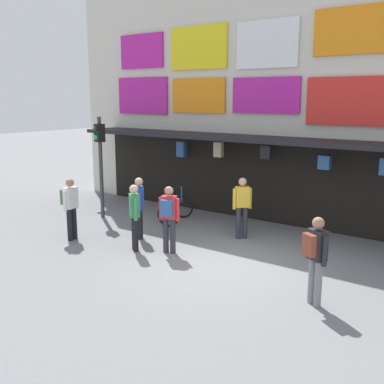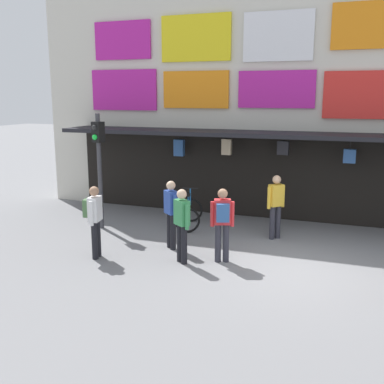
# 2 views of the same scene
# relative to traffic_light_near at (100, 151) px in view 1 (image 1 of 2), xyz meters

# --- Properties ---
(ground_plane) EXTENTS (80.00, 80.00, 0.00)m
(ground_plane) POSITION_rel_traffic_light_near_xyz_m (5.56, -1.29, -2.14)
(ground_plane) COLOR slate
(shopfront) EXTENTS (18.00, 2.60, 8.00)m
(shopfront) POSITION_rel_traffic_light_near_xyz_m (5.55, 3.28, 1.82)
(shopfront) COLOR beige
(shopfront) RESTS_ON ground
(traffic_light_near) EXTENTS (0.32, 0.35, 3.20)m
(traffic_light_near) POSITION_rel_traffic_light_near_xyz_m (0.00, 0.00, 0.00)
(traffic_light_near) COLOR #38383D
(traffic_light_near) RESTS_ON ground
(bicycle_parked) EXTENTS (0.99, 1.31, 1.05)m
(bicycle_parked) POSITION_rel_traffic_light_near_xyz_m (2.28, 0.92, -1.75)
(bicycle_parked) COLOR black
(bicycle_parked) RESTS_ON ground
(pedestrian_in_yellow) EXTENTS (0.44, 0.40, 1.68)m
(pedestrian_in_yellow) POSITION_rel_traffic_light_near_xyz_m (3.12, -1.77, -1.19)
(pedestrian_in_yellow) COLOR black
(pedestrian_in_yellow) RESTS_ON ground
(pedestrian_in_purple) EXTENTS (0.41, 0.41, 1.68)m
(pedestrian_in_purple) POSITION_rel_traffic_light_near_xyz_m (4.77, 0.69, -1.19)
(pedestrian_in_purple) COLOR #2D2D38
(pedestrian_in_purple) RESTS_ON ground
(pedestrian_in_white) EXTENTS (0.40, 0.52, 1.68)m
(pedestrian_in_white) POSITION_rel_traffic_light_near_xyz_m (1.13, -2.15, -1.16)
(pedestrian_in_white) COLOR black
(pedestrian_in_white) RESTS_ON ground
(pedestrian_in_red) EXTENTS (0.48, 0.46, 1.68)m
(pedestrian_in_red) POSITION_rel_traffic_light_near_xyz_m (7.93, -2.09, -1.16)
(pedestrian_in_red) COLOR gray
(pedestrian_in_red) RESTS_ON ground
(pedestrian_in_blue) EXTENTS (0.50, 0.44, 1.68)m
(pedestrian_in_blue) POSITION_rel_traffic_light_near_xyz_m (3.95, -1.44, -1.16)
(pedestrian_in_blue) COLOR #2D2D38
(pedestrian_in_blue) RESTS_ON ground
(pedestrian_in_black) EXTENTS (0.42, 0.40, 1.68)m
(pedestrian_in_black) POSITION_rel_traffic_light_near_xyz_m (2.52, -0.95, -1.19)
(pedestrian_in_black) COLOR black
(pedestrian_in_black) RESTS_ON ground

